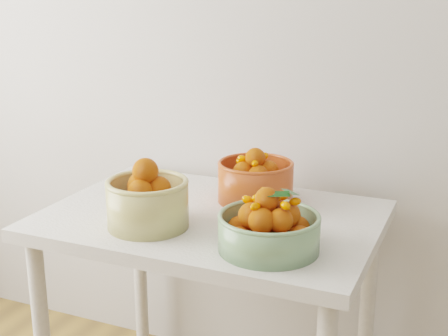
{
  "coord_description": "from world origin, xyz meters",
  "views": [
    {
      "loc": [
        0.43,
        -0.02,
        1.42
      ],
      "look_at": [
        -0.24,
        1.54,
        0.92
      ],
      "focal_mm": 50.0,
      "sensor_mm": 36.0,
      "label": 1
    }
  ],
  "objects_px": {
    "bowl_green": "(269,229)",
    "bowl_orange": "(256,180)",
    "table": "(211,243)",
    "bowl_cream": "(147,201)"
  },
  "relations": [
    {
      "from": "bowl_cream",
      "to": "bowl_green",
      "type": "distance_m",
      "value": 0.38
    },
    {
      "from": "table",
      "to": "bowl_cream",
      "type": "xyz_separation_m",
      "value": [
        -0.13,
        -0.16,
        0.17
      ]
    },
    {
      "from": "bowl_green",
      "to": "bowl_orange",
      "type": "distance_m",
      "value": 0.39
    },
    {
      "from": "bowl_green",
      "to": "table",
      "type": "bearing_deg",
      "value": 143.83
    },
    {
      "from": "bowl_green",
      "to": "bowl_orange",
      "type": "relative_size",
      "value": 0.94
    },
    {
      "from": "table",
      "to": "bowl_orange",
      "type": "height_order",
      "value": "bowl_orange"
    },
    {
      "from": "table",
      "to": "bowl_cream",
      "type": "bearing_deg",
      "value": -128.13
    },
    {
      "from": "bowl_green",
      "to": "bowl_orange",
      "type": "xyz_separation_m",
      "value": [
        -0.17,
        0.35,
        0.01
      ]
    },
    {
      "from": "bowl_orange",
      "to": "bowl_green",
      "type": "bearing_deg",
      "value": -64.28
    },
    {
      "from": "table",
      "to": "bowl_green",
      "type": "distance_m",
      "value": 0.35
    }
  ]
}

